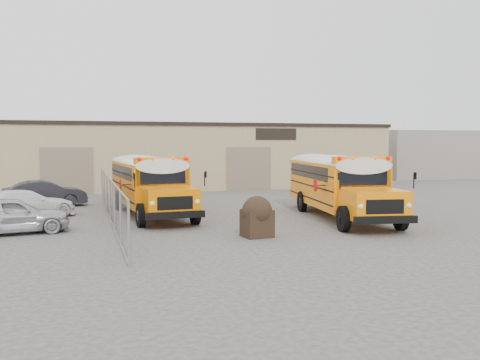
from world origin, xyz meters
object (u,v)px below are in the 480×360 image
object	(u,v)px
school_bus_left	(129,173)
tarp_bundle	(257,216)
car_silver	(11,215)
car_dark	(45,194)
school_bus_right	(304,173)
car_white	(25,204)

from	to	relation	value
school_bus_left	tarp_bundle	distance (m)	13.28
school_bus_left	tarp_bundle	bearing A→B (deg)	-75.74
school_bus_left	car_silver	size ratio (longest dim) A/B	2.35
car_dark	tarp_bundle	bearing A→B (deg)	-154.76
school_bus_left	school_bus_right	xyz separation A→B (m)	(9.20, -3.29, 0.04)
car_white	car_silver	bearing A→B (deg)	154.97
car_white	car_dark	distance (m)	4.27
school_bus_left	school_bus_right	world-z (taller)	school_bus_right
tarp_bundle	car_silver	world-z (taller)	tarp_bundle
school_bus_left	car_silver	xyz separation A→B (m)	(-5.04, -9.70, -0.89)
car_silver	car_dark	size ratio (longest dim) A/B	0.98
school_bus_left	school_bus_right	distance (m)	9.77
school_bus_right	car_dark	size ratio (longest dim) A/B	2.37
car_dark	car_white	bearing A→B (deg)	164.18
car_silver	car_dark	bearing A→B (deg)	-14.24
car_white	car_dark	world-z (taller)	car_dark
school_bus_right	tarp_bundle	bearing A→B (deg)	-121.85
school_bus_left	car_dark	world-z (taller)	school_bus_left
tarp_bundle	car_white	xyz separation A→B (m)	(-8.21, 7.30, -0.11)
school_bus_left	tarp_bundle	size ratio (longest dim) A/B	6.55
school_bus_left	car_white	world-z (taller)	school_bus_left
tarp_bundle	car_white	bearing A→B (deg)	138.36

